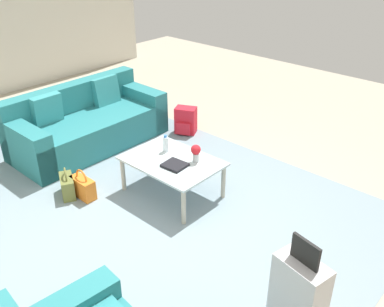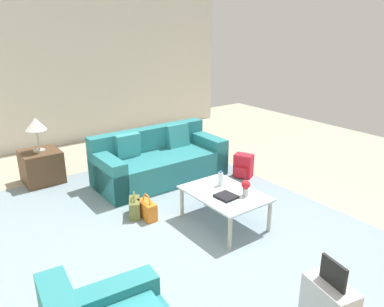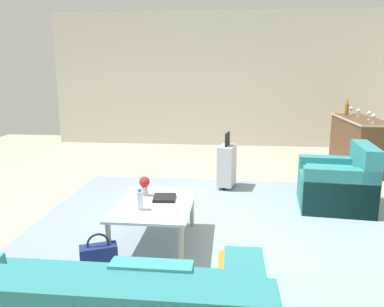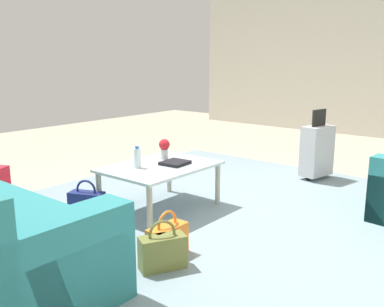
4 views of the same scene
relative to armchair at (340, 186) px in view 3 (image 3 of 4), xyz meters
name	(u,v)px [view 3 (image 3 of 4)]	position (x,y,z in m)	size (l,w,h in m)	color
ground_plane	(207,230)	(0.89, -1.66, -0.29)	(12.00, 12.00, 0.00)	#A89E89
wall_left	(221,80)	(-4.17, -1.66, 1.26)	(0.12, 8.00, 3.10)	beige
area_rug	(223,256)	(1.49, -1.46, -0.29)	(5.20, 4.40, 0.01)	gray
armchair	(340,186)	(0.00, 0.00, 0.00)	(0.92, 0.94, 0.84)	teal
coffee_table	(155,208)	(1.29, -2.16, 0.10)	(1.06, 0.75, 0.44)	silver
water_bottle	(140,200)	(1.49, -2.26, 0.24)	(0.06, 0.06, 0.20)	silver
coffee_table_book	(164,198)	(1.17, -2.08, 0.16)	(0.24, 0.22, 0.03)	black
flower_vase	(144,184)	(1.07, -2.31, 0.27)	(0.11, 0.11, 0.21)	#B2B7BC
bar_console	(360,142)	(-2.21, 0.94, 0.18)	(1.85, 0.63, 0.91)	#513823
wine_glass_leftmost	(351,109)	(-2.84, 0.93, 0.72)	(0.08, 0.08, 0.15)	silver
wine_glass_left_of_centre	(358,111)	(-2.42, 0.93, 0.72)	(0.08, 0.08, 0.15)	silver
wine_glass_right_of_centre	(369,114)	(-2.00, 0.98, 0.72)	(0.08, 0.08, 0.15)	silver
wine_glass_rightmost	(373,116)	(-1.57, 0.90, 0.72)	(0.08, 0.08, 0.15)	silver
wine_bottle_amber	(347,109)	(-2.74, 0.82, 0.73)	(0.07, 0.07, 0.30)	brown
suitcase_silver	(227,165)	(-0.71, -1.46, 0.06)	(0.44, 0.30, 0.85)	#B7B7BC
handbag_orange	(227,272)	(2.00, -1.43, -0.17)	(0.32, 0.14, 0.36)	orange
handbag_navy	(99,257)	(1.87, -2.55, -0.17)	(0.26, 0.35, 0.36)	navy
handbag_olive	(239,283)	(2.16, -1.33, -0.17)	(0.35, 0.27, 0.36)	olive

